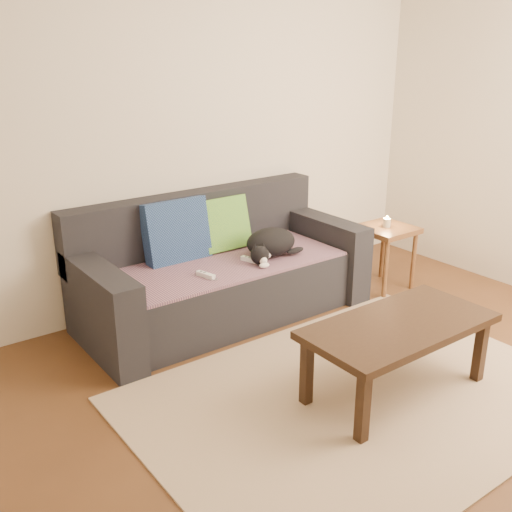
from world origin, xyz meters
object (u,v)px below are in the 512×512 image
at_px(sofa, 220,274).
at_px(side_table, 386,238).
at_px(wii_remote_a, 206,275).
at_px(wii_remote_b, 250,260).
at_px(coffee_table, 399,331).
at_px(cat, 270,244).

bearing_deg(sofa, side_table, -15.33).
height_order(sofa, wii_remote_a, sofa).
bearing_deg(sofa, wii_remote_b, -56.96).
xyz_separation_m(wii_remote_b, coffee_table, (0.08, -1.30, -0.06)).
distance_m(cat, wii_remote_b, 0.20).
height_order(wii_remote_b, coffee_table, wii_remote_b).
relative_size(wii_remote_b, side_table, 0.29).
relative_size(cat, coffee_table, 0.42).
xyz_separation_m(sofa, coffee_table, (0.21, -1.50, 0.08)).
distance_m(side_table, coffee_table, 1.61).
distance_m(sofa, side_table, 1.41).
relative_size(sofa, wii_remote_a, 14.00).
relative_size(sofa, cat, 4.43).
height_order(cat, wii_remote_b, cat).
bearing_deg(cat, coffee_table, -90.26).
distance_m(sofa, wii_remote_a, 0.41).
bearing_deg(wii_remote_b, cat, -105.46).
bearing_deg(sofa, coffee_table, -81.99).
height_order(sofa, coffee_table, sofa).
bearing_deg(wii_remote_b, wii_remote_a, 81.01).
bearing_deg(side_table, coffee_table, -135.39).
relative_size(sofa, wii_remote_b, 14.00).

